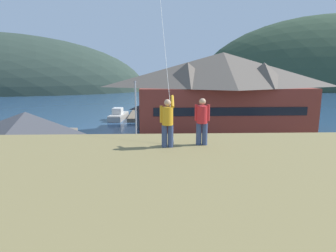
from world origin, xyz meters
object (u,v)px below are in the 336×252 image
at_px(wharf_dock, 139,114).
at_px(parking_light_pole, 136,112).
at_px(parked_car_front_row_silver, 223,151).
at_px(parked_car_back_row_right, 309,179).
at_px(moored_boat_wharfside, 118,115).
at_px(parked_car_front_row_red, 130,157).
at_px(parked_car_back_row_left, 311,151).
at_px(storage_shed_near_lot, 28,142).
at_px(storage_shed_waterside, 153,114).
at_px(moored_boat_outer_mooring, 157,114).
at_px(person_kite_flyer, 167,121).
at_px(person_companion, 202,120).
at_px(harbor_lodge, 222,89).

relative_size(wharf_dock, parking_light_pole, 2.01).
bearing_deg(parked_car_front_row_silver, parked_car_back_row_right, -59.25).
distance_m(moored_boat_wharfside, parked_car_front_row_red, 26.99).
height_order(wharf_dock, parked_car_back_row_left, parked_car_back_row_left).
relative_size(storage_shed_near_lot, parked_car_back_row_right, 1.86).
xyz_separation_m(storage_shed_waterside, moored_boat_outer_mooring, (0.70, 9.62, -1.50)).
bearing_deg(person_kite_flyer, moored_boat_outer_mooring, 90.61).
relative_size(wharf_dock, person_companion, 8.69).
distance_m(parked_car_front_row_red, parked_car_front_row_silver, 8.92).
height_order(parking_light_pole, person_companion, person_companion).
relative_size(moored_boat_outer_mooring, parked_car_back_row_left, 1.77).
bearing_deg(person_companion, storage_shed_waterside, 94.24).
bearing_deg(storage_shed_waterside, parking_light_pole, -96.08).
bearing_deg(parked_car_back_row_left, parked_car_back_row_right, -119.08).
bearing_deg(storage_shed_near_lot, wharf_dock, 76.85).
bearing_deg(storage_shed_waterside, harbor_lodge, -10.64).
distance_m(moored_boat_wharfside, person_kite_flyer, 42.52).
xyz_separation_m(storage_shed_near_lot, parking_light_pole, (8.75, 5.51, 1.66)).
bearing_deg(parking_light_pole, person_companion, -78.41).
bearing_deg(parked_car_back_row_right, person_kite_flyer, -139.43).
distance_m(parked_car_back_row_right, person_companion, 13.74).
bearing_deg(parked_car_front_row_silver, wharf_dock, 108.75).
xyz_separation_m(storage_shed_waterside, parked_car_front_row_silver, (7.06, -16.98, -1.16)).
bearing_deg(harbor_lodge, moored_boat_outer_mooring, 129.35).
distance_m(wharf_dock, parked_car_front_row_silver, 30.83).
height_order(parked_car_front_row_red, parking_light_pole, parking_light_pole).
bearing_deg(moored_boat_outer_mooring, parked_car_front_row_silver, -76.55).
relative_size(storage_shed_near_lot, storage_shed_waterside, 1.34).
bearing_deg(wharf_dock, harbor_lodge, -47.35).
bearing_deg(storage_shed_waterside, parked_car_front_row_silver, -67.42).
relative_size(harbor_lodge, moored_boat_outer_mooring, 3.29).
xyz_separation_m(moored_boat_outer_mooring, parked_car_front_row_silver, (6.36, -26.60, 0.34)).
bearing_deg(wharf_dock, storage_shed_near_lot, -103.15).
relative_size(storage_shed_waterside, parking_light_pole, 0.78).
bearing_deg(parked_car_back_row_left, parked_car_front_row_silver, 178.87).
relative_size(parked_car_front_row_red, parked_car_front_row_silver, 1.00).
relative_size(storage_shed_waterside, parked_car_front_row_silver, 1.39).
bearing_deg(storage_shed_waterside, moored_boat_outer_mooring, 85.84).
relative_size(storage_shed_near_lot, parked_car_back_row_left, 1.82).
height_order(moored_boat_outer_mooring, parked_car_front_row_silver, moored_boat_outer_mooring).
distance_m(wharf_dock, moored_boat_outer_mooring, 4.40).
distance_m(moored_boat_outer_mooring, parked_car_back_row_right, 35.74).
height_order(parked_car_front_row_red, person_kite_flyer, person_kite_flyer).
relative_size(moored_boat_outer_mooring, parked_car_front_row_silver, 1.81).
height_order(moored_boat_wharfside, person_kite_flyer, person_kite_flyer).
relative_size(parked_car_back_row_right, person_kite_flyer, 2.27).
distance_m(harbor_lodge, parked_car_front_row_silver, 16.15).
bearing_deg(parked_car_front_row_silver, moored_boat_outer_mooring, 103.45).
distance_m(parked_car_back_row_left, parked_car_back_row_right, 8.35).
bearing_deg(person_companion, parked_car_back_row_left, 50.42).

